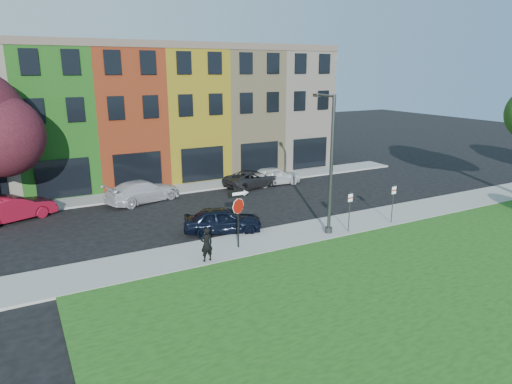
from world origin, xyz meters
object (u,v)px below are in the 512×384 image
stop_sign (238,207)px  man (207,244)px  street_lamp (329,165)px  sedan_near (223,220)px

stop_sign → man: bearing=-157.1°
stop_sign → street_lamp: bearing=-0.7°
stop_sign → street_lamp: size_ratio=0.40×
street_lamp → sedan_near: bearing=162.3°
man → street_lamp: bearing=179.7°
sedan_near → street_lamp: bearing=-100.1°
sedan_near → street_lamp: street_lamp is taller
sedan_near → man: bearing=164.9°
man → street_lamp: 7.76m
stop_sign → man: 2.49m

